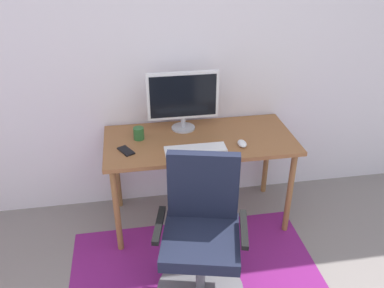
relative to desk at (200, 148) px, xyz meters
name	(u,v)px	position (x,y,z in m)	size (l,w,h in m)	color
wall_back	(204,46)	(0.10, 0.39, 0.65)	(6.00, 0.10, 2.60)	silver
area_rug	(198,281)	(-0.13, -0.67, -0.65)	(1.70, 1.23, 0.01)	#7C1D6E
desk	(200,148)	(0.00, 0.00, 0.00)	(1.39, 0.65, 0.73)	brown
monitor	(183,98)	(-0.10, 0.18, 0.33)	(0.53, 0.18, 0.45)	#B2B2B7
keyboard	(195,149)	(-0.06, -0.17, 0.08)	(0.43, 0.13, 0.02)	white
computer_mouse	(242,143)	(0.28, -0.15, 0.09)	(0.06, 0.10, 0.03)	white
coffee_cup	(139,133)	(-0.44, 0.07, 0.12)	(0.08, 0.08, 0.09)	#2B642E
cell_phone	(126,151)	(-0.54, -0.10, 0.08)	(0.07, 0.14, 0.01)	black
office_chair	(201,245)	(-0.12, -0.72, -0.28)	(0.60, 0.56, 0.94)	slate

